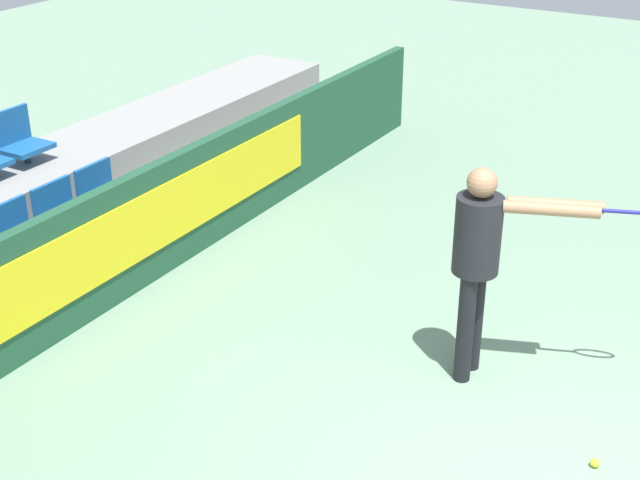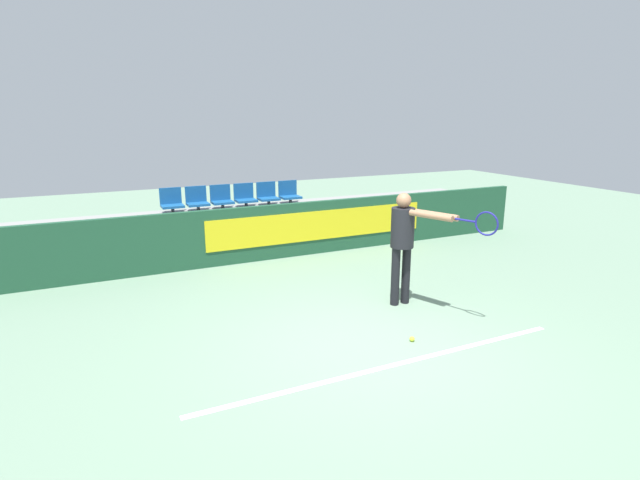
{
  "view_description": "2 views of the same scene",
  "coord_description": "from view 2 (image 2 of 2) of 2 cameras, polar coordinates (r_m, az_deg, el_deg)",
  "views": [
    {
      "loc": [
        -4.42,
        -0.92,
        3.99
      ],
      "look_at": [
        0.67,
        2.08,
        1.11
      ],
      "focal_mm": 50.0,
      "sensor_mm": 36.0,
      "label": 1
    },
    {
      "loc": [
        -3.01,
        -4.92,
        2.85
      ],
      "look_at": [
        0.36,
        2.18,
        0.84
      ],
      "focal_mm": 28.0,
      "sensor_mm": 36.0,
      "label": 2
    }
  ],
  "objects": [
    {
      "name": "bleacher_tier_middle",
      "position": [
        11.46,
        -9.57,
        1.7
      ],
      "size": [
        12.35,
        1.07,
        0.75
      ],
      "color": "gray",
      "rests_on": "ground"
    },
    {
      "name": "ground_plane",
      "position": [
        6.43,
        5.54,
        -11.98
      ],
      "size": [
        30.0,
        30.0,
        0.0
      ],
      "primitive_type": "plane",
      "color": "gray"
    },
    {
      "name": "stadium_chair_9",
      "position": [
        11.54,
        -8.57,
        4.91
      ],
      "size": [
        0.46,
        0.39,
        0.53
      ],
      "color": "#333333",
      "rests_on": "bleacher_tier_middle"
    },
    {
      "name": "stadium_chair_4",
      "position": [
        10.79,
        -4.07,
        2.35
      ],
      "size": [
        0.46,
        0.39,
        0.53
      ],
      "color": "#333333",
      "rests_on": "bleacher_tier_front"
    },
    {
      "name": "stadium_chair_7",
      "position": [
        11.28,
        -13.86,
        4.43
      ],
      "size": [
        0.46,
        0.39,
        0.53
      ],
      "color": "#333333",
      "rests_on": "bleacher_tier_middle"
    },
    {
      "name": "stadium_chair_11",
      "position": [
        11.89,
        -3.54,
        5.32
      ],
      "size": [
        0.46,
        0.39,
        0.53
      ],
      "color": "#333333",
      "rests_on": "bleacher_tier_middle"
    },
    {
      "name": "bleacher_tier_front",
      "position": [
        10.51,
        -7.92,
        -0.44
      ],
      "size": [
        12.35,
        1.07,
        0.38
      ],
      "color": "gray",
      "rests_on": "ground"
    },
    {
      "name": "stadium_chair_1",
      "position": [
        10.33,
        -12.52,
        1.49
      ],
      "size": [
        0.46,
        0.39,
        0.53
      ],
      "color": "#333333",
      "rests_on": "bleacher_tier_front"
    },
    {
      "name": "stadium_chair_3",
      "position": [
        10.61,
        -6.8,
        2.08
      ],
      "size": [
        0.46,
        0.39,
        0.53
      ],
      "color": "#333333",
      "rests_on": "bleacher_tier_front"
    },
    {
      "name": "stadium_chair_5",
      "position": [
        11.0,
        -1.43,
        2.61
      ],
      "size": [
        0.46,
        0.39,
        0.53
      ],
      "color": "#333333",
      "rests_on": "bleacher_tier_front"
    },
    {
      "name": "stadium_chair_0",
      "position": [
        10.23,
        -15.48,
        1.18
      ],
      "size": [
        0.46,
        0.39,
        0.53
      ],
      "color": "#333333",
      "rests_on": "bleacher_tier_front"
    },
    {
      "name": "stadium_chair_2",
      "position": [
        10.46,
        -9.62,
        1.79
      ],
      "size": [
        0.46,
        0.39,
        0.53
      ],
      "color": "#333333",
      "rests_on": "bleacher_tier_front"
    },
    {
      "name": "stadium_chair_8",
      "position": [
        11.4,
        -11.19,
        4.68
      ],
      "size": [
        0.46,
        0.39,
        0.53
      ],
      "color": "#333333",
      "rests_on": "bleacher_tier_middle"
    },
    {
      "name": "stadium_chair_10",
      "position": [
        11.71,
        -6.01,
        5.12
      ],
      "size": [
        0.46,
        0.39,
        0.53
      ],
      "color": "#333333",
      "rests_on": "bleacher_tier_middle"
    },
    {
      "name": "barrier_wall",
      "position": [
        9.87,
        -6.71,
        0.78
      ],
      "size": [
        12.75,
        0.14,
        1.09
      ],
      "color": "#1E4C33",
      "rests_on": "ground"
    },
    {
      "name": "tennis_ball",
      "position": [
        6.62,
        10.47,
        -11.06
      ],
      "size": [
        0.07,
        0.07,
        0.07
      ],
      "color": "#CCDB33",
      "rests_on": "ground"
    },
    {
      "name": "tennis_player",
      "position": [
        7.46,
        9.84,
        0.44
      ],
      "size": [
        0.7,
        1.54,
        1.72
      ],
      "rotation": [
        0.0,
        0.0,
        0.36
      ],
      "color": "black",
      "rests_on": "ground"
    },
    {
      "name": "stadium_chair_6",
      "position": [
        11.19,
        -16.59,
        4.17
      ],
      "size": [
        0.46,
        0.39,
        0.53
      ],
      "color": "#333333",
      "rests_on": "bleacher_tier_middle"
    },
    {
      "name": "court_baseline",
      "position": [
        6.02,
        8.29,
        -13.97
      ],
      "size": [
        4.84,
        0.08,
        0.01
      ],
      "color": "white",
      "rests_on": "ground"
    }
  ]
}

